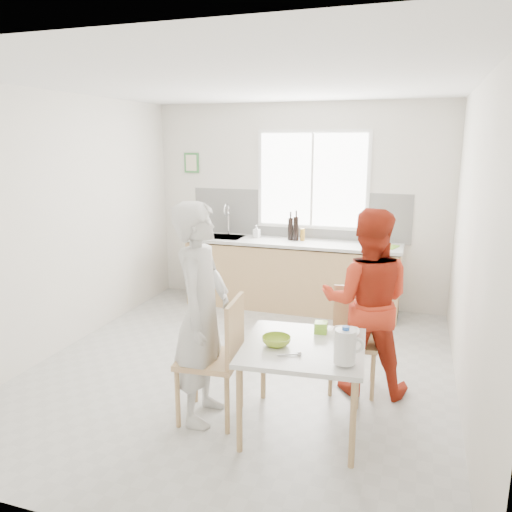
{
  "coord_description": "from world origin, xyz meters",
  "views": [
    {
      "loc": [
        1.55,
        -4.31,
        2.2
      ],
      "look_at": [
        0.08,
        0.2,
        1.11
      ],
      "focal_mm": 35.0,
      "sensor_mm": 36.0,
      "label": 1
    }
  ],
  "objects_px": {
    "chair_far": "(354,334)",
    "wine_bottle_a": "(296,228)",
    "person_red": "(367,302)",
    "wine_bottle_b": "(290,229)",
    "dining_table": "(303,354)",
    "person_white": "(202,314)",
    "bowl_white": "(346,333)",
    "milk_jug": "(346,346)",
    "bowl_green": "(276,341)",
    "chair_left": "(219,354)"
  },
  "relations": [
    {
      "from": "dining_table",
      "to": "bowl_green",
      "type": "distance_m",
      "value": 0.23
    },
    {
      "from": "bowl_green",
      "to": "milk_jug",
      "type": "xyz_separation_m",
      "value": [
        0.54,
        -0.18,
        0.11
      ]
    },
    {
      "from": "chair_far",
      "to": "bowl_green",
      "type": "relative_size",
      "value": 4.19
    },
    {
      "from": "chair_left",
      "to": "wine_bottle_b",
      "type": "bearing_deg",
      "value": 178.34
    },
    {
      "from": "bowl_white",
      "to": "wine_bottle_b",
      "type": "relative_size",
      "value": 0.71
    },
    {
      "from": "bowl_green",
      "to": "bowl_white",
      "type": "bearing_deg",
      "value": 35.89
    },
    {
      "from": "person_white",
      "to": "wine_bottle_a",
      "type": "height_order",
      "value": "person_white"
    },
    {
      "from": "wine_bottle_b",
      "to": "chair_left",
      "type": "bearing_deg",
      "value": -86.73
    },
    {
      "from": "person_red",
      "to": "wine_bottle_b",
      "type": "height_order",
      "value": "person_red"
    },
    {
      "from": "dining_table",
      "to": "person_white",
      "type": "height_order",
      "value": "person_white"
    },
    {
      "from": "dining_table",
      "to": "bowl_white",
      "type": "bearing_deg",
      "value": 44.74
    },
    {
      "from": "wine_bottle_a",
      "to": "wine_bottle_b",
      "type": "bearing_deg",
      "value": 174.14
    },
    {
      "from": "dining_table",
      "to": "bowl_green",
      "type": "height_order",
      "value": "bowl_green"
    },
    {
      "from": "wine_bottle_b",
      "to": "person_red",
      "type": "bearing_deg",
      "value": -59.56
    },
    {
      "from": "chair_left",
      "to": "person_white",
      "type": "bearing_deg",
      "value": -90.0
    },
    {
      "from": "person_red",
      "to": "chair_far",
      "type": "bearing_deg",
      "value": -29.63
    },
    {
      "from": "dining_table",
      "to": "milk_jug",
      "type": "xyz_separation_m",
      "value": [
        0.35,
        -0.25,
        0.21
      ]
    },
    {
      "from": "person_red",
      "to": "wine_bottle_b",
      "type": "distance_m",
      "value": 2.41
    },
    {
      "from": "chair_far",
      "to": "wine_bottle_b",
      "type": "xyz_separation_m",
      "value": [
        -1.12,
        2.02,
        0.57
      ]
    },
    {
      "from": "chair_left",
      "to": "bowl_white",
      "type": "distance_m",
      "value": 1.02
    },
    {
      "from": "person_white",
      "to": "milk_jug",
      "type": "distance_m",
      "value": 1.16
    },
    {
      "from": "person_red",
      "to": "wine_bottle_a",
      "type": "bearing_deg",
      "value": -65.99
    },
    {
      "from": "bowl_green",
      "to": "wine_bottle_a",
      "type": "bearing_deg",
      "value": 100.95
    },
    {
      "from": "dining_table",
      "to": "wine_bottle_b",
      "type": "distance_m",
      "value": 3.02
    },
    {
      "from": "bowl_green",
      "to": "wine_bottle_a",
      "type": "xyz_separation_m",
      "value": [
        -0.57,
        2.93,
        0.35
      ]
    },
    {
      "from": "person_red",
      "to": "wine_bottle_a",
      "type": "height_order",
      "value": "person_red"
    },
    {
      "from": "dining_table",
      "to": "wine_bottle_b",
      "type": "height_order",
      "value": "wine_bottle_b"
    },
    {
      "from": "milk_jug",
      "to": "bowl_white",
      "type": "bearing_deg",
      "value": 92.59
    },
    {
      "from": "chair_left",
      "to": "bowl_green",
      "type": "xyz_separation_m",
      "value": [
        0.48,
        -0.01,
        0.17
      ]
    },
    {
      "from": "person_red",
      "to": "milk_jug",
      "type": "xyz_separation_m",
      "value": [
        -0.03,
        -1.05,
        0.01
      ]
    },
    {
      "from": "chair_left",
      "to": "wine_bottle_a",
      "type": "height_order",
      "value": "wine_bottle_a"
    },
    {
      "from": "person_red",
      "to": "bowl_green",
      "type": "distance_m",
      "value": 1.04
    },
    {
      "from": "chair_far",
      "to": "chair_left",
      "type": "bearing_deg",
      "value": -141.32
    },
    {
      "from": "chair_far",
      "to": "person_white",
      "type": "relative_size",
      "value": 0.52
    },
    {
      "from": "wine_bottle_a",
      "to": "wine_bottle_b",
      "type": "xyz_separation_m",
      "value": [
        -0.08,
        0.01,
        -0.01
      ]
    },
    {
      "from": "bowl_green",
      "to": "wine_bottle_b",
      "type": "height_order",
      "value": "wine_bottle_b"
    },
    {
      "from": "person_white",
      "to": "bowl_green",
      "type": "height_order",
      "value": "person_white"
    },
    {
      "from": "bowl_white",
      "to": "wine_bottle_b",
      "type": "distance_m",
      "value": 2.85
    },
    {
      "from": "wine_bottle_a",
      "to": "wine_bottle_b",
      "type": "relative_size",
      "value": 1.07
    },
    {
      "from": "chair_far",
      "to": "bowl_green",
      "type": "distance_m",
      "value": 1.05
    },
    {
      "from": "milk_jug",
      "to": "bowl_green",
      "type": "bearing_deg",
      "value": 156.27
    },
    {
      "from": "chair_left",
      "to": "bowl_green",
      "type": "relative_size",
      "value": 4.65
    },
    {
      "from": "wine_bottle_a",
      "to": "chair_far",
      "type": "bearing_deg",
      "value": -62.71
    },
    {
      "from": "person_red",
      "to": "bowl_white",
      "type": "relative_size",
      "value": 7.79
    },
    {
      "from": "person_white",
      "to": "bowl_green",
      "type": "distance_m",
      "value": 0.63
    },
    {
      "from": "chair_far",
      "to": "wine_bottle_a",
      "type": "distance_m",
      "value": 2.34
    },
    {
      "from": "chair_far",
      "to": "bowl_white",
      "type": "bearing_deg",
      "value": -95.02
    },
    {
      "from": "bowl_white",
      "to": "milk_jug",
      "type": "distance_m",
      "value": 0.54
    },
    {
      "from": "person_red",
      "to": "bowl_green",
      "type": "bearing_deg",
      "value": 51.58
    },
    {
      "from": "dining_table",
      "to": "bowl_green",
      "type": "relative_size",
      "value": 4.49
    }
  ]
}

